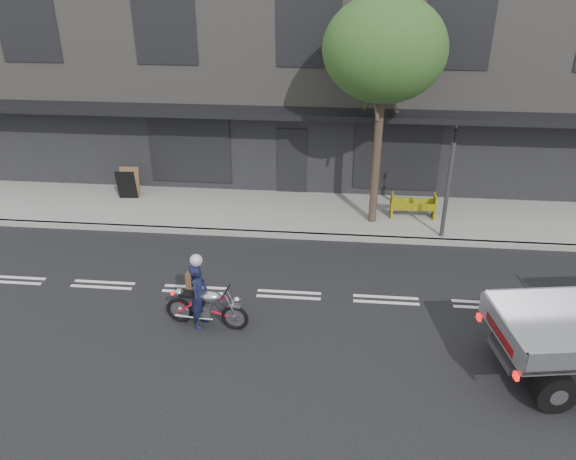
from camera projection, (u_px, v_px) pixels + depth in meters
The scene contains 10 objects.
ground at pixel (289, 295), 13.99m from camera, with size 80.00×80.00×0.00m, color black.
sidewalk at pixel (303, 213), 18.13m from camera, with size 32.00×3.20×0.15m, color gray.
kerb at pixel (299, 236), 16.71m from camera, with size 32.00×0.20×0.15m, color gray.
building_main at pixel (316, 54), 22.24m from camera, with size 26.00×10.00×8.00m, color slate.
street_tree at pixel (385, 50), 15.16m from camera, with size 3.40×3.40×6.74m.
traffic_light_pole at pixel (448, 189), 15.86m from camera, with size 0.12×0.12×3.50m.
motorcycle at pixel (206, 306), 12.64m from camera, with size 1.96×0.57×1.01m.
rider at pixel (199, 296), 12.53m from camera, with size 0.57×0.38×1.57m, color #121632.
construction_barrier at pixel (414, 208), 17.36m from camera, with size 1.40×0.56×0.79m, color #FFF10D, non-canonical shape.
sandwich_board at pixel (126, 185), 18.74m from camera, with size 0.64×0.43×1.01m, color black, non-canonical shape.
Camera 1 is at (1.12, -11.72, 7.72)m, focal length 35.00 mm.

